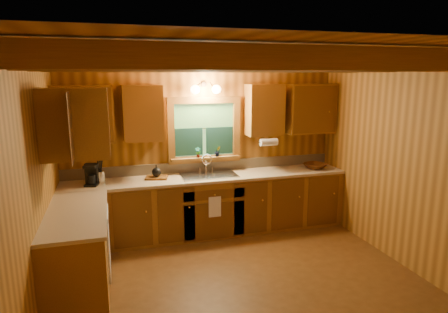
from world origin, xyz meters
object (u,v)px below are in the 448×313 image
at_px(sink, 209,178).
at_px(wicker_basket, 315,166).
at_px(coffee_maker, 92,175).
at_px(cutting_board, 157,177).

distance_m(sink, wicker_basket, 1.74).
distance_m(sink, coffee_maker, 1.66).
bearing_deg(wicker_basket, sink, 178.17).
bearing_deg(sink, coffee_maker, -178.41).
height_order(sink, wicker_basket, sink).
height_order(coffee_maker, wicker_basket, coffee_maker).
relative_size(coffee_maker, wicker_basket, 0.84).
height_order(cutting_board, wicker_basket, wicker_basket).
xyz_separation_m(cutting_board, wicker_basket, (2.50, -0.10, 0.03)).
distance_m(coffee_maker, cutting_board, 0.90).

